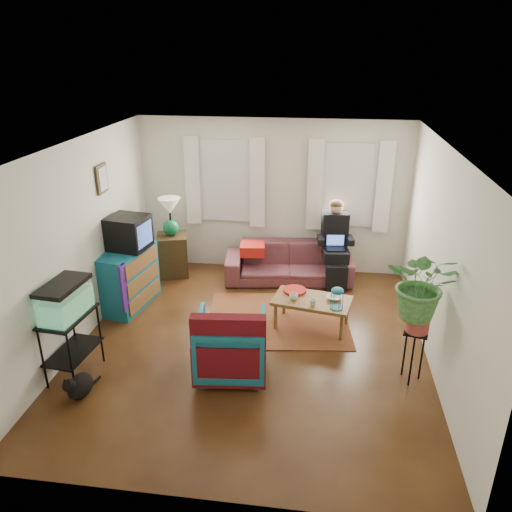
# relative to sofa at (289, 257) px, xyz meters

# --- Properties ---
(floor) EXTENTS (4.50, 5.00, 0.01)m
(floor) POSITION_rel_sofa_xyz_m (-0.33, -2.05, -0.41)
(floor) COLOR #4F2B14
(floor) RESTS_ON ground
(ceiling) EXTENTS (4.50, 5.00, 0.01)m
(ceiling) POSITION_rel_sofa_xyz_m (-0.33, -2.05, 2.19)
(ceiling) COLOR white
(ceiling) RESTS_ON wall_back
(wall_back) EXTENTS (4.50, 0.01, 2.60)m
(wall_back) POSITION_rel_sofa_xyz_m (-0.33, 0.45, 0.89)
(wall_back) COLOR silver
(wall_back) RESTS_ON floor
(wall_front) EXTENTS (4.50, 0.01, 2.60)m
(wall_front) POSITION_rel_sofa_xyz_m (-0.33, -4.55, 0.89)
(wall_front) COLOR silver
(wall_front) RESTS_ON floor
(wall_left) EXTENTS (0.01, 5.00, 2.60)m
(wall_left) POSITION_rel_sofa_xyz_m (-2.58, -2.05, 0.89)
(wall_left) COLOR silver
(wall_left) RESTS_ON floor
(wall_right) EXTENTS (0.01, 5.00, 2.60)m
(wall_right) POSITION_rel_sofa_xyz_m (1.92, -2.05, 0.89)
(wall_right) COLOR silver
(wall_right) RESTS_ON floor
(window_left) EXTENTS (1.08, 0.04, 1.38)m
(window_left) POSITION_rel_sofa_xyz_m (-1.13, 0.43, 1.14)
(window_left) COLOR white
(window_left) RESTS_ON wall_back
(window_right) EXTENTS (1.08, 0.04, 1.38)m
(window_right) POSITION_rel_sofa_xyz_m (0.92, 0.43, 1.14)
(window_right) COLOR white
(window_right) RESTS_ON wall_back
(curtains_left) EXTENTS (1.36, 0.06, 1.50)m
(curtains_left) POSITION_rel_sofa_xyz_m (-1.13, 0.35, 1.14)
(curtains_left) COLOR white
(curtains_left) RESTS_ON wall_back
(curtains_right) EXTENTS (1.36, 0.06, 1.50)m
(curtains_right) POSITION_rel_sofa_xyz_m (0.92, 0.35, 1.14)
(curtains_right) COLOR white
(curtains_right) RESTS_ON wall_back
(picture_frame) EXTENTS (0.04, 0.32, 0.40)m
(picture_frame) POSITION_rel_sofa_xyz_m (-2.54, -1.20, 1.54)
(picture_frame) COLOR #3D2616
(picture_frame) RESTS_ON wall_left
(area_rug) EXTENTS (2.18, 1.83, 0.01)m
(area_rug) POSITION_rel_sofa_xyz_m (-0.04, -1.38, -0.40)
(area_rug) COLOR maroon
(area_rug) RESTS_ON floor
(sofa) EXTENTS (2.17, 1.06, 0.82)m
(sofa) POSITION_rel_sofa_xyz_m (0.00, 0.00, 0.00)
(sofa) COLOR brown
(sofa) RESTS_ON floor
(seated_person) EXTENTS (0.59, 0.70, 1.25)m
(seated_person) POSITION_rel_sofa_xyz_m (0.75, 0.09, 0.21)
(seated_person) COLOR black
(seated_person) RESTS_ON sofa
(side_table) EXTENTS (0.61, 0.61, 0.72)m
(side_table) POSITION_rel_sofa_xyz_m (-1.98, -0.06, -0.05)
(side_table) COLOR #3C2316
(side_table) RESTS_ON floor
(table_lamp) EXTENTS (0.46, 0.46, 0.66)m
(table_lamp) POSITION_rel_sofa_xyz_m (-1.98, -0.06, 0.62)
(table_lamp) COLOR white
(table_lamp) RESTS_ON side_table
(dresser) EXTENTS (0.67, 1.08, 0.91)m
(dresser) POSITION_rel_sofa_xyz_m (-2.32, -1.23, 0.04)
(dresser) COLOR #136475
(dresser) RESTS_ON floor
(crt_tv) EXTENTS (0.63, 0.59, 0.48)m
(crt_tv) POSITION_rel_sofa_xyz_m (-2.28, -1.14, 0.74)
(crt_tv) COLOR black
(crt_tv) RESTS_ON dresser
(aquarium_stand) EXTENTS (0.47, 0.76, 0.81)m
(aquarium_stand) POSITION_rel_sofa_xyz_m (-2.33, -2.99, -0.01)
(aquarium_stand) COLOR black
(aquarium_stand) RESTS_ON floor
(aquarium) EXTENTS (0.42, 0.69, 0.42)m
(aquarium) POSITION_rel_sofa_xyz_m (-2.33, -2.99, 0.61)
(aquarium) COLOR #7FD899
(aquarium) RESTS_ON aquarium_stand
(black_cat) EXTENTS (0.34, 0.44, 0.33)m
(black_cat) POSITION_rel_sofa_xyz_m (-2.08, -3.37, -0.24)
(black_cat) COLOR black
(black_cat) RESTS_ON floor
(armchair) EXTENTS (0.88, 0.84, 0.83)m
(armchair) POSITION_rel_sofa_xyz_m (-0.48, -2.68, 0.01)
(armchair) COLOR navy
(armchair) RESTS_ON floor
(serape_throw) EXTENTS (0.85, 0.27, 0.69)m
(serape_throw) POSITION_rel_sofa_xyz_m (-0.45, -3.00, 0.18)
(serape_throw) COLOR #9E0A0A
(serape_throw) RESTS_ON armchair
(coffee_table) EXTENTS (1.14, 0.77, 0.44)m
(coffee_table) POSITION_rel_sofa_xyz_m (0.44, -1.50, -0.19)
(coffee_table) COLOR brown
(coffee_table) RESTS_ON floor
(cup_a) EXTENTS (0.14, 0.14, 0.09)m
(cup_a) POSITION_rel_sofa_xyz_m (0.18, -1.55, 0.07)
(cup_a) COLOR white
(cup_a) RESTS_ON coffee_table
(cup_b) EXTENTS (0.11, 0.11, 0.09)m
(cup_b) POSITION_rel_sofa_xyz_m (0.45, -1.68, 0.07)
(cup_b) COLOR beige
(cup_b) RESTS_ON coffee_table
(bowl) EXTENTS (0.24, 0.24, 0.05)m
(bowl) POSITION_rel_sofa_xyz_m (0.74, -1.47, 0.05)
(bowl) COLOR white
(bowl) RESTS_ON coffee_table
(snack_tray) EXTENTS (0.38, 0.38, 0.04)m
(snack_tray) POSITION_rel_sofa_xyz_m (0.18, -1.31, 0.04)
(snack_tray) COLOR #B21414
(snack_tray) RESTS_ON coffee_table
(birdcage) EXTENTS (0.20, 0.20, 0.31)m
(birdcage) POSITION_rel_sofa_xyz_m (0.76, -1.72, 0.18)
(birdcage) COLOR #115B6B
(birdcage) RESTS_ON coffee_table
(plant_stand) EXTENTS (0.34, 0.34, 0.67)m
(plant_stand) POSITION_rel_sofa_xyz_m (1.64, -2.56, -0.07)
(plant_stand) COLOR black
(plant_stand) RESTS_ON floor
(potted_plant) EXTENTS (0.90, 0.83, 0.85)m
(potted_plant) POSITION_rel_sofa_xyz_m (1.64, -2.56, 0.72)
(potted_plant) COLOR #599947
(potted_plant) RESTS_ON plant_stand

